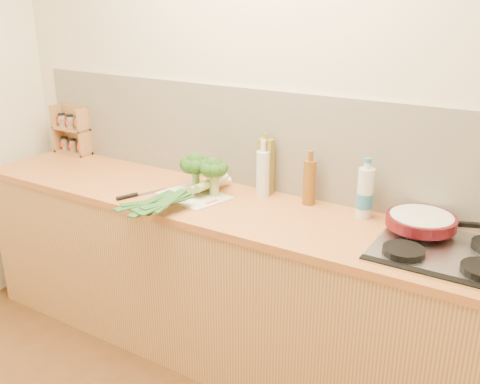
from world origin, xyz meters
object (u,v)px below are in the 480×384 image
object	(u,v)px
chopping_board	(194,196)
spice_rack	(73,133)
skillet	(422,221)
gas_hob	(448,251)
chefs_knife	(133,195)

from	to	relation	value
chopping_board	spice_rack	distance (m)	1.21
spice_rack	skillet	bearing A→B (deg)	-2.68
chopping_board	skillet	world-z (taller)	skillet
gas_hob	chopping_board	distance (m)	1.28
skillet	spice_rack	xyz separation A→B (m)	(-2.30, 0.11, 0.07)
chefs_knife	gas_hob	bearing A→B (deg)	28.75
chefs_knife	skillet	distance (m)	1.44
chopping_board	spice_rack	world-z (taller)	spice_rack
chefs_knife	spice_rack	bearing A→B (deg)	177.16
chopping_board	chefs_knife	bearing A→B (deg)	-133.39
gas_hob	chopping_board	world-z (taller)	gas_hob
chefs_knife	skillet	xyz separation A→B (m)	(1.40, 0.32, 0.06)
skillet	chefs_knife	bearing A→B (deg)	172.41
chefs_knife	skillet	world-z (taller)	skillet
skillet	spice_rack	size ratio (longest dim) A/B	1.36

